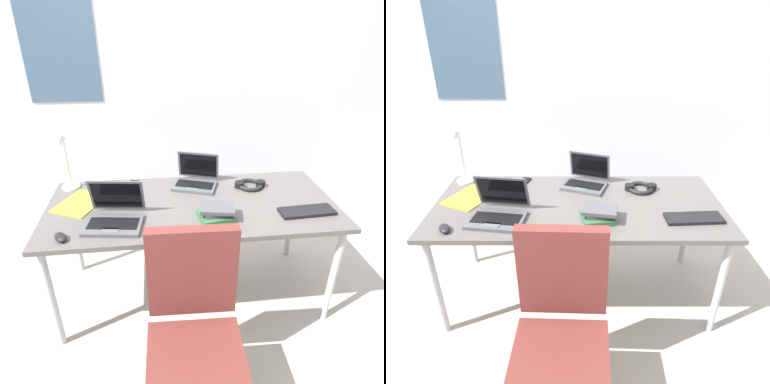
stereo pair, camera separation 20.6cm
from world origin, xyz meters
TOP-DOWN VIEW (x-y plane):
  - ground_plane at (0.00, 0.00)m, footprint 12.00×12.00m
  - wall_back at (-0.00, 1.10)m, footprint 6.00×0.13m
  - desk at (0.00, 0.00)m, footprint 1.80×0.80m
  - desk_lamp at (-0.80, 0.28)m, footprint 0.12×0.18m
  - laptop_center at (-0.46, -0.17)m, footprint 0.35×0.32m
  - laptop_front_left at (0.05, 0.25)m, footprint 0.35×0.32m
  - external_keyboard at (0.67, -0.19)m, footprint 0.34×0.14m
  - computer_mouse at (-0.73, -0.31)m, footprint 0.10×0.11m
  - cell_phone at (-0.39, 0.30)m, footprint 0.10×0.15m
  - headphones at (0.42, 0.18)m, footprint 0.21×0.18m
  - book_stack at (0.12, -0.19)m, footprint 0.22×0.19m
  - paper_folder_back_left at (-0.70, 0.07)m, footprint 0.34×0.38m
  - office_chair at (-0.08, -0.79)m, footprint 0.52×0.55m

SIDE VIEW (x-z plane):
  - ground_plane at x=0.00m, z-range 0.00..0.00m
  - office_chair at x=-0.08m, z-range -0.09..0.88m
  - desk at x=0.00m, z-range 0.31..1.05m
  - paper_folder_back_left at x=-0.70m, z-range 0.74..0.75m
  - cell_phone at x=-0.39m, z-range 0.74..0.75m
  - external_keyboard at x=0.67m, z-range 0.74..0.76m
  - headphones at x=0.42m, z-range 0.74..0.78m
  - computer_mouse at x=-0.73m, z-range 0.74..0.77m
  - book_stack at x=0.12m, z-range 0.74..0.82m
  - laptop_front_left at x=0.05m, z-range 0.68..0.89m
  - laptop_center at x=-0.46m, z-range 0.67..0.90m
  - desk_lamp at x=-0.80m, z-range 0.74..1.14m
  - wall_back at x=0.00m, z-range 0.00..2.60m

